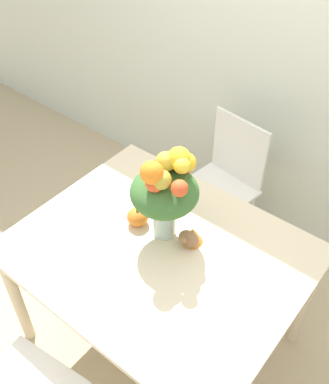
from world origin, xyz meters
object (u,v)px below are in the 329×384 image
(flower_vase, at_px, (166,190))
(dining_chair_near_window, at_px, (222,185))
(turkey_figurine, at_px, (191,237))
(pumpkin, at_px, (138,217))

(flower_vase, xyz_separation_m, dining_chair_near_window, (-0.14, 0.75, -0.57))
(dining_chair_near_window, bearing_deg, turkey_figurine, -61.76)
(pumpkin, bearing_deg, dining_chair_near_window, 89.68)
(pumpkin, distance_m, dining_chair_near_window, 0.85)
(turkey_figurine, bearing_deg, pumpkin, -168.29)
(pumpkin, xyz_separation_m, dining_chair_near_window, (0.00, 0.79, -0.33))
(flower_vase, height_order, pumpkin, flower_vase)
(flower_vase, xyz_separation_m, turkey_figurine, (0.13, 0.02, -0.24))
(flower_vase, bearing_deg, dining_chair_near_window, 100.74)
(pumpkin, height_order, dining_chair_near_window, dining_chair_near_window)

